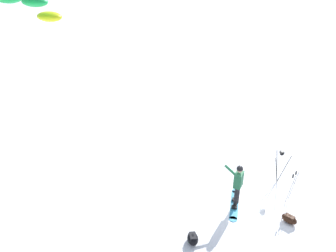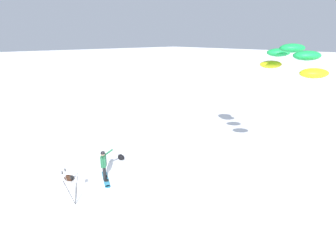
# 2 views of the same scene
# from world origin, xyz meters

# --- Properties ---
(ground_plane) EXTENTS (300.00, 300.00, 0.00)m
(ground_plane) POSITION_xyz_m (0.00, 0.00, 0.00)
(ground_plane) COLOR white
(snowboarder) EXTENTS (0.76, 0.48, 1.69)m
(snowboarder) POSITION_xyz_m (-0.38, 0.09, 1.01)
(snowboarder) COLOR black
(snowboarder) RESTS_ON ground_plane
(snowboard) EXTENTS (0.91, 1.74, 0.10)m
(snowboard) POSITION_xyz_m (-0.43, 0.07, 0.02)
(snowboard) COLOR teal
(snowboard) RESTS_ON ground_plane
(traction_kite) EXTENTS (3.88, 4.61, 1.42)m
(traction_kite) POSITION_xyz_m (-8.17, 5.65, 6.18)
(traction_kite) COLOR yellow
(gear_bag_large) EXTENTS (0.54, 0.61, 0.30)m
(gear_bag_large) POSITION_xyz_m (1.06, -1.13, 0.16)
(gear_bag_large) COLOR black
(gear_bag_large) RESTS_ON ground_plane
(camera_tripod) EXTENTS (0.70, 0.57, 1.43)m
(camera_tripod) POSITION_xyz_m (1.73, 1.10, 1.02)
(camera_tripod) COLOR #262628
(camera_tripod) RESTS_ON ground_plane
(gear_bag_small) EXTENTS (0.38, 0.56, 0.30)m
(gear_bag_small) POSITION_xyz_m (-2.37, -1.42, 0.16)
(gear_bag_small) COLOR black
(gear_bag_small) RESTS_ON ground_plane
(ski_poles) EXTENTS (0.37, 0.31, 1.24)m
(ski_poles) POSITION_xyz_m (1.64, -0.08, 0.82)
(ski_poles) COLOR gray
(ski_poles) RESTS_ON ground_plane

